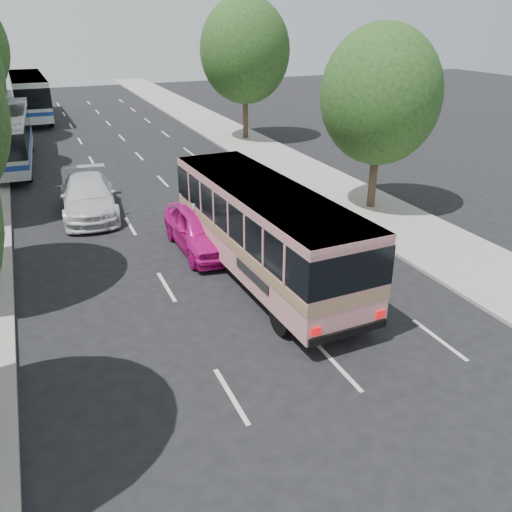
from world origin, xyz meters
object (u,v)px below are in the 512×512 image
pink_taxi (201,229)px  white_pickup (88,197)px  tour_coach_front (7,133)px  tour_coach_rear (29,93)px  pink_bus (264,223)px

pink_taxi → white_pickup: 6.60m
pink_taxi → tour_coach_front: (-6.44, 15.92, 1.09)m
pink_taxi → tour_coach_front: tour_coach_front is taller
white_pickup → tour_coach_front: size_ratio=0.52×
pink_taxi → white_pickup: pink_taxi is taller
white_pickup → tour_coach_front: tour_coach_front is taller
white_pickup → tour_coach_rear: size_ratio=0.47×
tour_coach_front → pink_taxi: bearing=-65.1°
pink_taxi → tour_coach_rear: bearing=97.8°
pink_bus → white_pickup: 9.98m
tour_coach_front → tour_coach_rear: tour_coach_rear is taller
pink_taxi → tour_coach_front: size_ratio=0.45×
pink_taxi → tour_coach_front: 17.21m
tour_coach_front → pink_bus: bearing=-65.4°
pink_bus → tour_coach_rear: (-5.80, 34.97, 0.16)m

